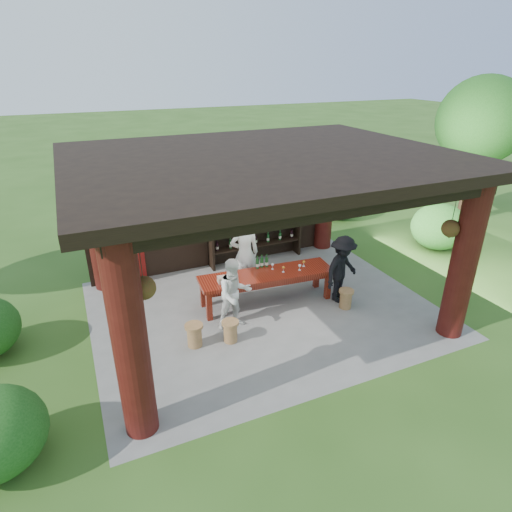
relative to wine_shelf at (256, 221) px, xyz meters
name	(u,v)px	position (x,y,z in m)	size (l,w,h in m)	color
ground	(263,308)	(-0.90, -2.45, -1.17)	(90.00, 90.00, 0.00)	#2D5119
pavilion	(255,214)	(-0.91, -2.02, 0.96)	(7.50, 6.00, 3.60)	slate
wine_shelf	(256,221)	(0.00, 0.00, 0.00)	(2.66, 0.40, 2.34)	black
tasting_table	(267,278)	(-0.71, -2.21, -0.54)	(3.15, 1.05, 0.75)	#4F120B
stool_near_left	(230,331)	(-2.01, -3.31, -0.93)	(0.35, 0.35, 0.46)	olive
stool_near_right	(346,298)	(0.84, -3.16, -0.94)	(0.34, 0.34, 0.45)	olive
stool_far_left	(194,335)	(-2.71, -3.16, -0.92)	(0.37, 0.37, 0.48)	olive
host	(245,254)	(-0.92, -1.43, -0.22)	(0.70, 0.46, 1.91)	white
guest_woman	(235,294)	(-1.73, -2.84, -0.40)	(0.75, 0.58, 1.54)	silver
guest_man	(342,269)	(0.91, -2.82, -0.37)	(1.04, 0.60, 1.61)	black
table_bottles	(262,261)	(-0.68, -1.88, -0.27)	(0.31, 0.10, 0.31)	#194C1E
table_glasses	(290,266)	(-0.13, -2.25, -0.35)	(0.80, 0.37, 0.15)	silver
napkin_basket	(224,279)	(-1.75, -2.23, -0.35)	(0.26, 0.18, 0.14)	#BF6672
shrubs	(316,258)	(0.98, -1.58, -0.64)	(13.24, 8.78, 1.36)	#194C14
trees	(381,142)	(2.60, -1.63, 2.19)	(21.40, 10.23, 4.80)	#3F2819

